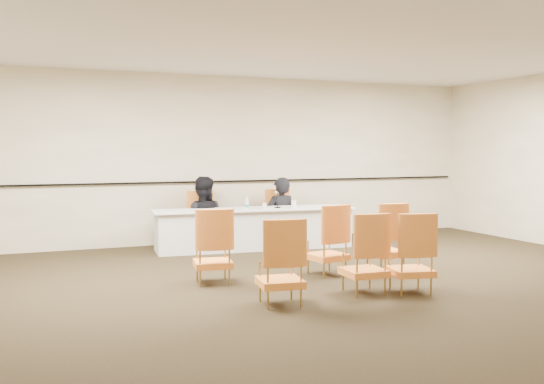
{
  "coord_description": "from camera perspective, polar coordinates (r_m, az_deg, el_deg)",
  "views": [
    {
      "loc": [
        -3.47,
        -6.52,
        1.67
      ],
      "look_at": [
        0.29,
        2.6,
        0.98
      ],
      "focal_mm": 40.0,
      "sensor_mm": 36.0,
      "label": 1
    }
  ],
  "objects": [
    {
      "name": "microphone",
      "position": [
        10.26,
        0.53,
        -0.74
      ],
      "size": [
        0.15,
        0.22,
        0.29
      ],
      "primitive_type": null,
      "rotation": [
        0.0,
        0.0,
        -0.22
      ],
      "color": "black",
      "rests_on": "panel_table"
    },
    {
      "name": "coffee_cup",
      "position": [
        10.24,
        2.07,
        -1.18
      ],
      "size": [
        0.09,
        0.09,
        0.13
      ],
      "primitive_type": "cylinder",
      "rotation": [
        0.0,
        0.0,
        0.11
      ],
      "color": "white",
      "rests_on": "panel_table"
    },
    {
      "name": "drinking_glass",
      "position": [
        10.2,
        -0.72,
        -1.3
      ],
      "size": [
        0.08,
        0.08,
        0.1
      ],
      "primitive_type": "cylinder",
      "rotation": [
        0.0,
        0.0,
        -0.21
      ],
      "color": "white",
      "rests_on": "panel_table"
    },
    {
      "name": "water_bottle",
      "position": [
        10.09,
        -2.38,
        -1.05
      ],
      "size": [
        0.08,
        0.08,
        0.21
      ],
      "primitive_type": null,
      "rotation": [
        0.0,
        0.0,
        -0.38
      ],
      "color": "teal",
      "rests_on": "panel_table"
    },
    {
      "name": "panelist_main_chair",
      "position": [
        10.92,
        0.81,
        -2.3
      ],
      "size": [
        0.54,
        0.54,
        0.95
      ],
      "primitive_type": null,
      "rotation": [
        0.0,
        0.0,
        -0.09
      ],
      "color": "orange",
      "rests_on": "ground"
    },
    {
      "name": "aud_chair_front_left",
      "position": [
        7.64,
        -5.6,
        -5.04
      ],
      "size": [
        0.57,
        0.57,
        0.95
      ],
      "primitive_type": null,
      "rotation": [
        0.0,
        0.0,
        -0.16
      ],
      "color": "orange",
      "rests_on": "ground"
    },
    {
      "name": "aud_chair_back_right",
      "position": [
        7.31,
        12.92,
        -5.54
      ],
      "size": [
        0.6,
        0.6,
        0.95
      ],
      "primitive_type": null,
      "rotation": [
        0.0,
        0.0,
        -0.22
      ],
      "color": "orange",
      "rests_on": "ground"
    },
    {
      "name": "aud_chair_back_mid",
      "position": [
        7.17,
        8.64,
        -5.67
      ],
      "size": [
        0.53,
        0.53,
        0.95
      ],
      "primitive_type": null,
      "rotation": [
        0.0,
        0.0,
        -0.05
      ],
      "color": "orange",
      "rests_on": "ground"
    },
    {
      "name": "floor",
      "position": [
        7.57,
        5.57,
        -8.78
      ],
      "size": [
        10.0,
        10.0,
        0.0
      ],
      "primitive_type": "plane",
      "color": "black",
      "rests_on": "ground"
    },
    {
      "name": "wall_back",
      "position": [
        11.08,
        -4.14,
        3.1
      ],
      "size": [
        10.0,
        0.04,
        3.0
      ],
      "primitive_type": "cube",
      "color": "beige",
      "rests_on": "ground"
    },
    {
      "name": "ceiling",
      "position": [
        7.51,
        5.73,
        14.16
      ],
      "size": [
        10.0,
        10.0,
        0.0
      ],
      "primitive_type": "plane",
      "rotation": [
        3.14,
        0.0,
        0.0
      ],
      "color": "silver",
      "rests_on": "ground"
    },
    {
      "name": "aud_chair_back_left",
      "position": [
        6.56,
        0.76,
        -6.53
      ],
      "size": [
        0.56,
        0.56,
        0.95
      ],
      "primitive_type": null,
      "rotation": [
        0.0,
        0.0,
        -0.14
      ],
      "color": "orange",
      "rests_on": "ground"
    },
    {
      "name": "papers",
      "position": [
        10.26,
        0.0,
        -1.53
      ],
      "size": [
        0.32,
        0.25,
        0.0
      ],
      "primitive_type": "cube",
      "rotation": [
        0.0,
        0.0,
        0.11
      ],
      "color": "silver",
      "rests_on": "panel_table"
    },
    {
      "name": "wall_rail",
      "position": [
        11.06,
        -4.06,
        1.02
      ],
      "size": [
        9.8,
        0.04,
        0.03
      ],
      "primitive_type": "cube",
      "color": "black",
      "rests_on": "wall_back"
    },
    {
      "name": "aud_chair_front_right",
      "position": [
        8.53,
        10.64,
        -4.14
      ],
      "size": [
        0.51,
        0.51,
        0.95
      ],
      "primitive_type": null,
      "rotation": [
        0.0,
        0.0,
        -0.01
      ],
      "color": "orange",
      "rests_on": "ground"
    },
    {
      "name": "panelist_second_chair",
      "position": [
        10.57,
        -6.58,
        -2.53
      ],
      "size": [
        0.54,
        0.54,
        0.95
      ],
      "primitive_type": null,
      "rotation": [
        0.0,
        0.0,
        -0.09
      ],
      "color": "orange",
      "rests_on": "ground"
    },
    {
      "name": "aud_chair_front_mid",
      "position": [
        8.14,
        5.19,
        -4.47
      ],
      "size": [
        0.57,
        0.57,
        0.95
      ],
      "primitive_type": null,
      "rotation": [
        0.0,
        0.0,
        0.16
      ],
      "color": "orange",
      "rests_on": "ground"
    },
    {
      "name": "panel_table",
      "position": [
        10.26,
        -1.68,
        -3.46
      ],
      "size": [
        3.47,
        1.11,
        0.68
      ],
      "primitive_type": null,
      "rotation": [
        0.0,
        0.0,
        -0.09
      ],
      "color": "silver",
      "rests_on": "ground"
    },
    {
      "name": "panelist_second",
      "position": [
        10.58,
        -6.58,
        -2.99
      ],
      "size": [
        0.98,
        0.88,
        1.65
      ],
      "primitive_type": "imported",
      "rotation": [
        0.0,
        0.0,
        2.76
      ],
      "color": "black",
      "rests_on": "ground"
    },
    {
      "name": "panelist_main",
      "position": [
        10.93,
        0.81,
        -2.86
      ],
      "size": [
        0.62,
        0.44,
        1.62
      ],
      "primitive_type": "imported",
      "rotation": [
        0.0,
        0.0,
        3.23
      ],
      "color": "black",
      "rests_on": "ground"
    }
  ]
}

